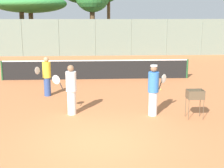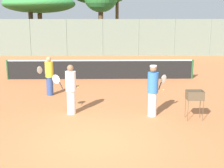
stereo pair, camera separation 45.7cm
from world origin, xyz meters
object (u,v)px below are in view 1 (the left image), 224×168
(player_white_outfit, at_px, (153,90))
(player_red_cap, at_px, (47,76))
(tennis_net, at_px, (96,69))
(ball_cart, at_px, (195,97))
(player_yellow_shirt, at_px, (71,89))
(parked_car, at_px, (118,45))

(player_white_outfit, height_order, player_red_cap, player_white_outfit)
(tennis_net, relative_size, ball_cart, 10.27)
(tennis_net, xyz_separation_m, player_white_outfit, (1.96, -6.47, 0.38))
(tennis_net, bearing_deg, player_yellow_shirt, -98.58)
(tennis_net, height_order, parked_car, parked_car)
(ball_cart, bearing_deg, player_white_outfit, 163.49)
(player_yellow_shirt, bearing_deg, parked_car, -86.23)
(player_white_outfit, bearing_deg, ball_cart, -54.83)
(player_white_outfit, distance_m, player_red_cap, 5.09)
(parked_car, bearing_deg, player_yellow_shirt, -99.37)
(player_red_cap, distance_m, parked_car, 16.41)
(player_yellow_shirt, relative_size, parked_car, 0.43)
(tennis_net, relative_size, player_red_cap, 5.99)
(player_red_cap, distance_m, player_yellow_shirt, 2.95)
(ball_cart, bearing_deg, parked_car, 93.57)
(player_red_cap, height_order, parked_car, player_red_cap)
(player_yellow_shirt, xyz_separation_m, parked_car, (3.05, 18.51, -0.26))
(ball_cart, bearing_deg, player_red_cap, 148.52)
(player_white_outfit, bearing_deg, parked_car, 51.19)
(player_white_outfit, distance_m, player_yellow_shirt, 2.91)
(tennis_net, bearing_deg, player_white_outfit, -73.16)
(ball_cart, distance_m, parked_car, 19.24)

